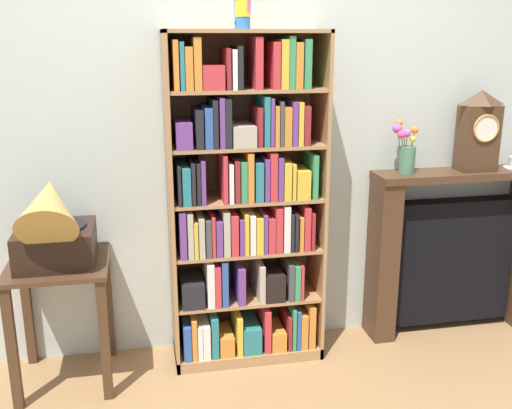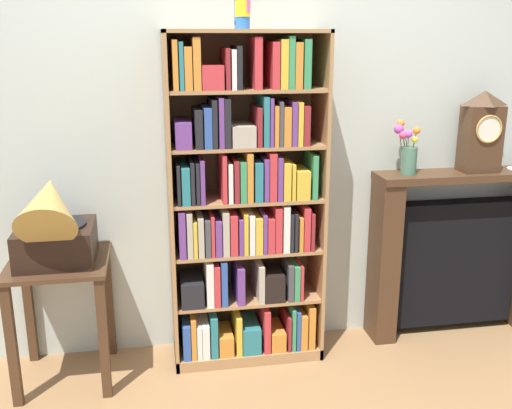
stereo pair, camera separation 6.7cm
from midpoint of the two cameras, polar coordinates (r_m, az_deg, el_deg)
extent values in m
cube|color=#997047|center=(3.28, -1.15, -15.17)|extent=(7.68, 6.40, 0.02)
cube|color=beige|center=(3.17, 0.40, 8.94)|extent=(4.68, 0.08, 2.60)
cube|color=#A87A4C|center=(3.00, -8.89, -0.27)|extent=(0.02, 0.32, 1.72)
cube|color=#A87A4C|center=(3.12, 5.38, 0.51)|extent=(0.02, 0.32, 1.72)
cube|color=brown|center=(3.18, -2.08, 0.87)|extent=(0.79, 0.01, 1.72)
cube|color=#A87A4C|center=(2.92, -1.74, 16.41)|extent=(0.79, 0.32, 0.02)
cube|color=#A87A4C|center=(3.36, -1.50, -13.63)|extent=(0.79, 0.32, 0.06)
cube|color=#2D519E|center=(3.24, -7.39, -12.39)|extent=(0.04, 0.25, 0.19)
cube|color=orange|center=(3.24, -6.75, -12.07)|extent=(0.03, 0.25, 0.23)
cube|color=white|center=(3.24, -6.19, -12.46)|extent=(0.03, 0.22, 0.18)
cube|color=white|center=(3.26, -5.63, -12.19)|extent=(0.04, 0.27, 0.19)
cube|color=teal|center=(3.24, -4.81, -11.99)|extent=(0.04, 0.23, 0.23)
cube|color=orange|center=(3.26, -3.63, -12.91)|extent=(0.08, 0.21, 0.11)
cube|color=gold|center=(3.27, -2.52, -11.77)|extent=(0.03, 0.26, 0.22)
cube|color=teal|center=(3.28, -1.27, -12.34)|extent=(0.10, 0.23, 0.15)
cube|color=#C63338|center=(3.26, 0.19, -11.52)|extent=(0.03, 0.22, 0.24)
cube|color=orange|center=(3.30, 1.28, -12.47)|extent=(0.08, 0.21, 0.11)
cube|color=maroon|center=(3.32, 2.21, -11.54)|extent=(0.02, 0.26, 0.19)
cube|color=#388E56|center=(3.30, 2.65, -11.23)|extent=(0.02, 0.24, 0.24)
cube|color=#2D519E|center=(3.31, 3.09, -11.31)|extent=(0.02, 0.24, 0.22)
cube|color=orange|center=(3.31, 3.67, -11.55)|extent=(0.04, 0.21, 0.20)
cube|color=orange|center=(3.32, 4.39, -11.10)|extent=(0.03, 0.22, 0.24)
cube|color=#A87A4C|center=(3.21, -1.54, -8.78)|extent=(0.75, 0.30, 0.02)
cube|color=black|center=(3.12, -6.86, -8.14)|extent=(0.12, 0.24, 0.13)
cube|color=white|center=(3.12, -5.25, -7.10)|extent=(0.04, 0.25, 0.24)
cube|color=#C63338|center=(3.12, -4.58, -7.25)|extent=(0.03, 0.24, 0.22)
cube|color=#2D519E|center=(3.13, -3.94, -6.91)|extent=(0.03, 0.27, 0.24)
cube|color=#663884|center=(3.14, -2.34, -7.24)|extent=(0.04, 0.25, 0.20)
cube|color=#B2A893|center=(3.16, -0.44, -7.01)|extent=(0.03, 0.26, 0.20)
cube|color=black|center=(3.16, 0.93, -7.58)|extent=(0.10, 0.20, 0.15)
cube|color=#424247|center=(3.17, 2.40, -6.98)|extent=(0.03, 0.22, 0.20)
cube|color=#388E56|center=(3.20, 2.87, -6.84)|extent=(0.03, 0.27, 0.19)
cube|color=#C63338|center=(3.20, 3.37, -6.86)|extent=(0.02, 0.24, 0.19)
cube|color=#A87A4C|center=(3.11, -1.57, -4.19)|extent=(0.75, 0.30, 0.02)
cube|color=#663884|center=(3.00, -7.85, -2.47)|extent=(0.03, 0.24, 0.24)
cube|color=#B2A893|center=(3.00, -7.14, -2.54)|extent=(0.03, 0.23, 0.23)
cube|color=gold|center=(3.02, -6.64, -2.90)|extent=(0.02, 0.24, 0.19)
cube|color=#B2A893|center=(3.00, -6.09, -2.77)|extent=(0.03, 0.22, 0.20)
cube|color=#424247|center=(3.02, -5.46, -2.78)|extent=(0.03, 0.23, 0.19)
cube|color=#C63338|center=(3.01, -4.98, -2.64)|extent=(0.02, 0.23, 0.21)
cube|color=#663884|center=(3.02, -4.44, -2.82)|extent=(0.03, 0.23, 0.18)
cube|color=#B2A893|center=(3.02, -3.77, -2.34)|extent=(0.03, 0.24, 0.23)
cube|color=#C63338|center=(3.03, -3.02, -2.47)|extent=(0.04, 0.24, 0.21)
cube|color=#663884|center=(3.03, -2.31, -2.68)|extent=(0.02, 0.22, 0.19)
cube|color=gold|center=(3.05, -1.91, -2.32)|extent=(0.02, 0.25, 0.21)
cube|color=white|center=(3.05, -1.33, -2.37)|extent=(0.03, 0.25, 0.20)
cube|color=gold|center=(3.05, -0.63, -2.55)|extent=(0.04, 0.22, 0.19)
cube|color=#663884|center=(3.05, -0.07, -2.37)|extent=(0.02, 0.23, 0.20)
cube|color=#C63338|center=(3.08, 0.45, -2.44)|extent=(0.04, 0.26, 0.18)
cube|color=#C63338|center=(3.06, 1.22, -2.04)|extent=(0.03, 0.22, 0.24)
cube|color=white|center=(3.09, 1.86, -1.80)|extent=(0.03, 0.26, 0.24)
cube|color=black|center=(3.08, 2.46, -2.25)|extent=(0.02, 0.22, 0.20)
cube|color=black|center=(3.09, 2.83, -2.18)|extent=(0.02, 0.24, 0.20)
cube|color=orange|center=(3.09, 3.35, -2.40)|extent=(0.02, 0.21, 0.18)
cube|color=#C63338|center=(3.11, 3.77, -1.79)|extent=(0.03, 0.27, 0.23)
cube|color=maroon|center=(3.11, 4.40, -2.13)|extent=(0.02, 0.23, 0.20)
cube|color=#A87A4C|center=(3.03, -1.61, 0.68)|extent=(0.75, 0.30, 0.02)
cube|color=black|center=(2.93, -8.19, 2.17)|extent=(0.02, 0.23, 0.20)
cube|color=teal|center=(2.95, -7.56, 2.18)|extent=(0.04, 0.27, 0.18)
cube|color=black|center=(2.94, -6.91, 2.39)|extent=(0.02, 0.25, 0.21)
cube|color=black|center=(2.96, -6.45, 2.44)|extent=(0.02, 0.28, 0.20)
cube|color=#663884|center=(2.96, -6.02, 2.58)|extent=(0.02, 0.28, 0.22)
cube|color=#C63338|center=(2.94, -3.90, 2.77)|extent=(0.02, 0.23, 0.24)
cube|color=white|center=(2.96, -3.37, 2.43)|extent=(0.02, 0.25, 0.19)
cube|color=maroon|center=(2.97, -2.83, 2.65)|extent=(0.02, 0.27, 0.21)
cube|color=#388E56|center=(2.97, -2.19, 2.60)|extent=(0.03, 0.26, 0.20)
cube|color=orange|center=(2.96, -1.45, 2.96)|extent=(0.03, 0.23, 0.24)
cube|color=teal|center=(2.99, -0.76, 2.63)|extent=(0.04, 0.27, 0.20)
cube|color=#663884|center=(2.98, 0.03, 2.74)|extent=(0.02, 0.23, 0.21)
cube|color=#C63338|center=(3.00, 0.59, 3.09)|extent=(0.04, 0.26, 0.24)
cube|color=#663884|center=(3.01, 1.22, 2.92)|extent=(0.03, 0.27, 0.22)
cube|color=gold|center=(3.02, 1.89, 2.67)|extent=(0.04, 0.27, 0.19)
cube|color=gold|center=(3.01, 2.59, 2.56)|extent=(0.02, 0.23, 0.18)
cube|color=gold|center=(3.01, 3.58, 2.19)|extent=(0.07, 0.19, 0.15)
cube|color=#388E56|center=(3.03, 4.63, 2.99)|extent=(0.03, 0.22, 0.22)
cube|color=#A87A4C|center=(2.97, -1.65, 5.78)|extent=(0.75, 0.30, 0.02)
cube|color=#663884|center=(2.89, -7.78, 6.83)|extent=(0.08, 0.24, 0.13)
cube|color=black|center=(2.89, -6.34, 7.43)|extent=(0.04, 0.23, 0.18)
cube|color=#2D519E|center=(2.89, -5.48, 7.55)|extent=(0.04, 0.23, 0.19)
cube|color=black|center=(2.89, -4.87, 7.95)|extent=(0.02, 0.24, 0.23)
cube|color=#663884|center=(2.89, -4.21, 8.04)|extent=(0.02, 0.22, 0.24)
cube|color=black|center=(2.90, -3.65, 8.02)|extent=(0.03, 0.23, 0.23)
cube|color=#B2A893|center=(2.92, -2.10, 6.81)|extent=(0.11, 0.24, 0.10)
cube|color=maroon|center=(2.93, -0.64, 7.69)|extent=(0.02, 0.23, 0.19)
cube|color=teal|center=(2.94, -0.06, 8.24)|extent=(0.03, 0.26, 0.24)
cube|color=#663884|center=(2.93, 0.52, 8.14)|extent=(0.02, 0.22, 0.23)
cube|color=orange|center=(2.96, 0.88, 7.84)|extent=(0.02, 0.26, 0.20)
cube|color=#424247|center=(2.94, 1.43, 7.99)|extent=(0.02, 0.21, 0.22)
cube|color=orange|center=(2.96, 1.91, 7.80)|extent=(0.04, 0.26, 0.19)
cube|color=#663884|center=(2.96, 2.62, 8.02)|extent=(0.03, 0.24, 0.21)
cube|color=gold|center=(2.98, 3.12, 8.04)|extent=(0.02, 0.26, 0.21)
cube|color=maroon|center=(2.98, 3.75, 7.85)|extent=(0.03, 0.24, 0.19)
cube|color=#A87A4C|center=(2.93, -1.70, 11.05)|extent=(0.75, 0.30, 0.02)
cube|color=orange|center=(2.85, -8.57, 13.22)|extent=(0.02, 0.23, 0.23)
cube|color=teal|center=(2.87, -8.01, 13.17)|extent=(0.02, 0.26, 0.22)
cube|color=orange|center=(2.85, -7.35, 12.96)|extent=(0.04, 0.23, 0.20)
cube|color=orange|center=(2.87, -6.57, 13.41)|extent=(0.04, 0.26, 0.24)
cube|color=#C63338|center=(2.87, -5.04, 12.21)|extent=(0.10, 0.23, 0.11)
cube|color=maroon|center=(2.88, -3.66, 13.01)|extent=(0.02, 0.24, 0.19)
cube|color=white|center=(2.87, -3.06, 12.95)|extent=(0.02, 0.22, 0.18)
cube|color=black|center=(2.89, -2.58, 13.13)|extent=(0.02, 0.25, 0.20)
cube|color=#C63338|center=(2.89, -0.76, 13.54)|extent=(0.04, 0.21, 0.24)
cube|color=#C63338|center=(2.91, 0.86, 13.35)|extent=(0.03, 0.23, 0.22)
cube|color=gold|center=(2.92, 1.65, 13.46)|extent=(0.04, 0.23, 0.23)
cube|color=#388E56|center=(2.93, 2.30, 13.60)|extent=(0.03, 0.24, 0.24)
cube|color=orange|center=(2.94, 2.98, 13.33)|extent=(0.04, 0.24, 0.22)
cube|color=#388E56|center=(2.94, 3.84, 13.46)|extent=(0.03, 0.22, 0.23)
cylinder|color=blue|center=(2.88, -2.02, 17.60)|extent=(0.07, 0.07, 0.10)
cylinder|color=black|center=(2.88, -2.03, 17.96)|extent=(0.07, 0.07, 0.10)
cylinder|color=blue|center=(2.88, -2.04, 18.32)|extent=(0.07, 0.07, 0.10)
cylinder|color=yellow|center=(2.88, -2.01, 18.68)|extent=(0.07, 0.07, 0.10)
cylinder|color=pink|center=(2.88, -1.99, 19.04)|extent=(0.07, 0.07, 0.10)
cube|color=#472D1C|center=(3.02, -19.20, -5.49)|extent=(0.48, 0.48, 0.02)
cube|color=#472D1C|center=(3.01, -23.12, -12.74)|extent=(0.04, 0.04, 0.62)
cube|color=#472D1C|center=(2.94, -15.07, -12.57)|extent=(0.04, 0.04, 0.62)
cube|color=#472D1C|center=(3.37, -21.77, -9.41)|extent=(0.04, 0.04, 0.62)
cube|color=#472D1C|center=(3.32, -14.67, -9.18)|extent=(0.04, 0.04, 0.62)
cube|color=black|center=(2.99, -19.37, -3.72)|extent=(0.36, 0.35, 0.18)
cylinder|color=black|center=(2.96, -19.54, -2.00)|extent=(0.29, 0.29, 0.01)
cylinder|color=#B79347|center=(2.91, -19.71, -1.86)|extent=(0.03, 0.03, 0.06)
cone|color=#B79347|center=(2.82, -20.10, -0.04)|extent=(0.28, 0.39, 0.39)
cube|color=#472D1C|center=(3.48, 18.80, 2.79)|extent=(1.01, 0.23, 0.04)
cube|color=#472D1C|center=(3.42, 11.57, -5.36)|extent=(0.12, 0.20, 0.93)
cube|color=black|center=(3.65, 17.80, -5.19)|extent=(0.73, 0.11, 0.74)
cube|color=#472D1C|center=(3.47, 20.11, 6.05)|extent=(0.20, 0.14, 0.36)
pyramid|color=#472D1C|center=(3.45, 20.46, 9.66)|extent=(0.20, 0.14, 0.08)
cylinder|color=silver|center=(3.40, 20.83, 6.91)|extent=(0.14, 0.01, 0.14)
torus|color=#B79347|center=(3.40, 20.86, 6.90)|extent=(0.15, 0.01, 0.15)
cylinder|color=#4C7A60|center=(3.30, 13.86, 4.20)|extent=(0.08, 0.08, 0.15)
cylinder|color=#4C753D|center=(3.30, 13.78, 4.88)|extent=(0.04, 0.03, 0.20)
sphere|color=yellow|center=(3.29, 13.50, 6.60)|extent=(0.04, 0.04, 0.04)
cylinder|color=#4C753D|center=(3.30, 14.18, 5.10)|extent=(0.03, 0.02, 0.22)
sphere|color=orange|center=(3.28, 14.54, 6.99)|extent=(0.04, 0.04, 0.04)
cylinder|color=#4C753D|center=(3.27, 13.53, 4.87)|extent=(0.05, 0.01, 0.20)
sphere|color=#EA4275|center=(3.24, 13.30, 6.60)|extent=(0.04, 0.04, 0.04)
cylinder|color=#4C753D|center=(3.29, 13.21, 5.19)|extent=(0.05, 0.01, 0.23)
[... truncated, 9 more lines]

